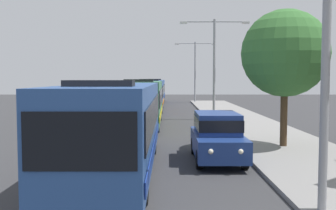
# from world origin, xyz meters

# --- Properties ---
(bus_lead) EXTENTS (2.58, 11.84, 3.21)m
(bus_lead) POSITION_xyz_m (-1.30, 12.81, 1.69)
(bus_lead) COLOR #284C8C
(bus_lead) RESTS_ON ground_plane
(bus_second_in_line) EXTENTS (2.58, 11.18, 3.21)m
(bus_second_in_line) POSITION_xyz_m (-1.30, 26.37, 1.69)
(bus_second_in_line) COLOR #33724C
(bus_second_in_line) RESTS_ON ground_plane
(bus_middle) EXTENTS (2.58, 11.42, 3.21)m
(bus_middle) POSITION_xyz_m (-1.30, 39.22, 1.69)
(bus_middle) COLOR #284C8C
(bus_middle) RESTS_ON ground_plane
(bus_fourth_in_line) EXTENTS (2.58, 10.59, 3.21)m
(bus_fourth_in_line) POSITION_xyz_m (-1.30, 52.68, 1.69)
(bus_fourth_in_line) COLOR #284C8C
(bus_fourth_in_line) RESTS_ON ground_plane
(white_suv) EXTENTS (1.86, 4.68, 1.90)m
(white_suv) POSITION_xyz_m (2.40, 14.66, 1.03)
(white_suv) COLOR navy
(white_suv) RESTS_ON ground_plane
(streetlamp_mid) EXTENTS (5.43, 0.28, 7.74)m
(streetlamp_mid) POSITION_xyz_m (4.10, 30.46, 4.90)
(streetlamp_mid) COLOR gray
(streetlamp_mid) RESTS_ON sidewalk
(streetlamp_far) EXTENTS (5.45, 0.28, 8.00)m
(streetlamp_far) POSITION_xyz_m (4.10, 52.63, 5.04)
(streetlamp_far) COLOR gray
(streetlamp_far) RESTS_ON sidewalk
(roadside_tree) EXTENTS (3.98, 3.98, 6.24)m
(roadside_tree) POSITION_xyz_m (5.79, 17.27, 4.39)
(roadside_tree) COLOR #4C3823
(roadside_tree) RESTS_ON sidewalk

